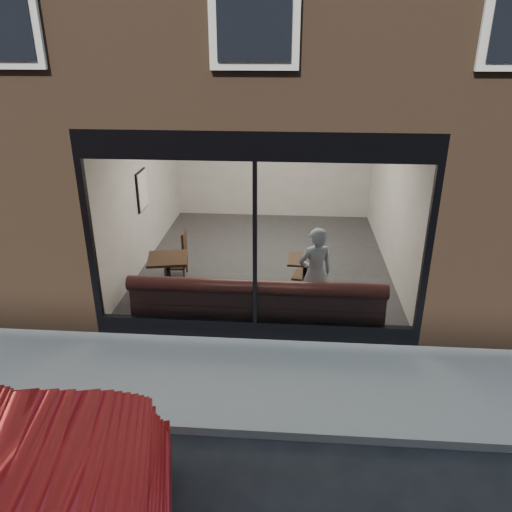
# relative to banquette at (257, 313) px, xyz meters

# --- Properties ---
(ground) EXTENTS (120.00, 120.00, 0.00)m
(ground) POSITION_rel_banquette_xyz_m (0.00, -2.45, -0.23)
(ground) COLOR black
(ground) RESTS_ON ground
(sidewalk_near) EXTENTS (40.00, 2.00, 0.01)m
(sidewalk_near) POSITION_rel_banquette_xyz_m (0.00, -1.45, -0.22)
(sidewalk_near) COLOR gray
(sidewalk_near) RESTS_ON ground
(kerb_near) EXTENTS (40.00, 0.10, 0.12)m
(kerb_near) POSITION_rel_banquette_xyz_m (0.00, -2.50, -0.17)
(kerb_near) COLOR gray
(kerb_near) RESTS_ON ground
(host_building_pier_left) EXTENTS (2.50, 12.00, 3.20)m
(host_building_pier_left) POSITION_rel_banquette_xyz_m (-3.75, 5.55, 1.38)
(host_building_pier_left) COLOR brown
(host_building_pier_left) RESTS_ON ground
(host_building_pier_right) EXTENTS (2.50, 12.00, 3.20)m
(host_building_pier_right) POSITION_rel_banquette_xyz_m (3.75, 5.55, 1.38)
(host_building_pier_right) COLOR brown
(host_building_pier_right) RESTS_ON ground
(host_building_backfill) EXTENTS (5.00, 6.00, 3.20)m
(host_building_backfill) POSITION_rel_banquette_xyz_m (0.00, 8.55, 1.38)
(host_building_backfill) COLOR brown
(host_building_backfill) RESTS_ON ground
(cafe_floor) EXTENTS (6.00, 6.00, 0.00)m
(cafe_floor) POSITION_rel_banquette_xyz_m (0.00, 2.55, -0.21)
(cafe_floor) COLOR #2D2D30
(cafe_floor) RESTS_ON ground
(cafe_ceiling) EXTENTS (6.00, 6.00, 0.00)m
(cafe_ceiling) POSITION_rel_banquette_xyz_m (0.00, 2.55, 2.97)
(cafe_ceiling) COLOR white
(cafe_ceiling) RESTS_ON host_building_upper
(cafe_wall_back) EXTENTS (5.00, 0.00, 5.00)m
(cafe_wall_back) POSITION_rel_banquette_xyz_m (0.00, 5.54, 1.37)
(cafe_wall_back) COLOR beige
(cafe_wall_back) RESTS_ON ground
(cafe_wall_left) EXTENTS (0.00, 6.00, 6.00)m
(cafe_wall_left) POSITION_rel_banquette_xyz_m (-2.49, 2.55, 1.37)
(cafe_wall_left) COLOR beige
(cafe_wall_left) RESTS_ON ground
(cafe_wall_right) EXTENTS (0.00, 6.00, 6.00)m
(cafe_wall_right) POSITION_rel_banquette_xyz_m (2.49, 2.55, 1.37)
(cafe_wall_right) COLOR beige
(cafe_wall_right) RESTS_ON ground
(storefront_kick) EXTENTS (5.00, 0.10, 0.30)m
(storefront_kick) POSITION_rel_banquette_xyz_m (0.00, -0.40, -0.08)
(storefront_kick) COLOR black
(storefront_kick) RESTS_ON ground
(storefront_header) EXTENTS (5.00, 0.10, 0.40)m
(storefront_header) POSITION_rel_banquette_xyz_m (0.00, -0.40, 2.77)
(storefront_header) COLOR black
(storefront_header) RESTS_ON host_building_upper
(storefront_mullion) EXTENTS (0.06, 0.10, 2.50)m
(storefront_mullion) POSITION_rel_banquette_xyz_m (0.00, -0.40, 1.32)
(storefront_mullion) COLOR black
(storefront_mullion) RESTS_ON storefront_kick
(storefront_glass) EXTENTS (4.80, 0.00, 4.80)m
(storefront_glass) POSITION_rel_banquette_xyz_m (0.00, -0.43, 1.33)
(storefront_glass) COLOR white
(storefront_glass) RESTS_ON storefront_kick
(banquette) EXTENTS (4.00, 0.55, 0.45)m
(banquette) POSITION_rel_banquette_xyz_m (0.00, 0.00, 0.00)
(banquette) COLOR #391416
(banquette) RESTS_ON cafe_floor
(person) EXTENTS (0.68, 0.56, 1.60)m
(person) POSITION_rel_banquette_xyz_m (0.92, 0.32, 0.58)
(person) COLOR #A9C7DF
(person) RESTS_ON cafe_floor
(cafe_table_left) EXTENTS (0.80, 0.80, 0.04)m
(cafe_table_left) POSITION_rel_banquette_xyz_m (-1.66, 0.89, 0.52)
(cafe_table_left) COLOR black
(cafe_table_left) RESTS_ON cafe_floor
(cafe_table_right) EXTENTS (0.63, 0.63, 0.04)m
(cafe_table_right) POSITION_rel_banquette_xyz_m (0.78, 1.03, 0.52)
(cafe_table_right) COLOR black
(cafe_table_right) RESTS_ON cafe_floor
(cafe_chair_left) EXTENTS (0.41, 0.41, 0.04)m
(cafe_chair_left) POSITION_rel_banquette_xyz_m (-1.72, 1.69, 0.01)
(cafe_chair_left) COLOR black
(cafe_chair_left) RESTS_ON cafe_floor
(cafe_chair_right) EXTENTS (0.57, 0.57, 0.05)m
(cafe_chair_right) POSITION_rel_banquette_xyz_m (0.82, 1.42, 0.01)
(cafe_chair_right) COLOR black
(cafe_chair_right) RESTS_ON cafe_floor
(wall_poster) EXTENTS (0.02, 0.55, 0.73)m
(wall_poster) POSITION_rel_banquette_xyz_m (-2.45, 2.34, 1.33)
(wall_poster) COLOR white
(wall_poster) RESTS_ON cafe_wall_left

